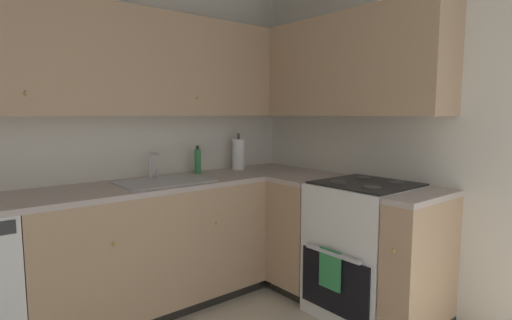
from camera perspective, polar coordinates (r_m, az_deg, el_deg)
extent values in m
cube|color=silver|center=(3.04, -25.22, 3.01)|extent=(3.81, 0.05, 2.49)
cube|color=silver|center=(2.97, 22.78, 3.06)|extent=(0.05, 3.17, 2.49)
cube|color=tan|center=(3.01, -14.77, -11.32)|extent=(1.64, 0.60, 0.79)
cube|color=black|center=(3.20, -14.76, -18.75)|extent=(1.64, 0.54, 0.09)
sphere|color=tan|center=(2.56, -19.38, -11.18)|extent=(0.02, 0.02, 0.02)
sphere|color=tan|center=(2.87, -5.56, -8.88)|extent=(0.02, 0.02, 0.02)
cube|color=#B7A89E|center=(2.91, -15.05, -3.53)|extent=(2.85, 0.60, 0.03)
cube|color=tan|center=(3.26, 7.55, -9.74)|extent=(0.60, 0.37, 0.79)
cube|color=black|center=(3.44, 7.79, -16.74)|extent=(0.54, 0.37, 0.09)
cube|color=tan|center=(2.75, 22.22, -13.34)|extent=(0.60, 0.20, 0.79)
sphere|color=tan|center=(2.44, 18.81, -12.02)|extent=(0.02, 0.02, 0.02)
cube|color=#B7A89E|center=(3.17, 7.67, -2.53)|extent=(0.60, 0.37, 0.03)
cube|color=#B7A89E|center=(2.64, 22.61, -4.84)|extent=(0.60, 0.20, 0.03)
cube|color=white|center=(2.98, 15.09, -12.06)|extent=(0.64, 0.62, 0.92)
cube|color=black|center=(2.80, 10.93, -16.85)|extent=(0.02, 0.55, 0.39)
cube|color=silver|center=(2.71, 10.72, -12.84)|extent=(0.02, 0.43, 0.02)
cube|color=black|center=(2.87, 15.37, -3.21)|extent=(0.59, 0.60, 0.01)
cube|color=white|center=(3.11, 18.66, -1.28)|extent=(0.03, 0.60, 0.15)
cylinder|color=#4C4C4C|center=(2.68, 16.02, -3.70)|extent=(0.11, 0.11, 0.01)
cylinder|color=#4C4C4C|center=(2.84, 11.48, -3.00)|extent=(0.11, 0.11, 0.01)
cylinder|color=#4C4C4C|center=(2.91, 19.18, -3.00)|extent=(0.11, 0.11, 0.01)
cylinder|color=#4C4C4C|center=(3.06, 14.82, -2.40)|extent=(0.11, 0.11, 0.01)
cube|color=#338C4C|center=(2.75, 10.38, -14.94)|extent=(0.02, 0.17, 0.26)
cube|color=tan|center=(2.96, -19.60, 12.88)|extent=(2.53, 0.32, 0.72)
sphere|color=tan|center=(2.63, -29.69, 8.19)|extent=(0.02, 0.02, 0.02)
sphere|color=tan|center=(3.03, -8.25, 8.65)|extent=(0.02, 0.02, 0.02)
cube|color=tan|center=(3.19, 10.96, 12.64)|extent=(0.32, 1.77, 0.72)
cube|color=#B7B7BC|center=(2.93, -12.70, -2.97)|extent=(0.63, 0.40, 0.01)
cube|color=gray|center=(2.94, -12.67, -3.91)|extent=(0.58, 0.36, 0.09)
cube|color=#99999E|center=(2.94, -12.68, -3.65)|extent=(0.02, 0.35, 0.06)
cylinder|color=silver|center=(3.12, -14.65, -0.67)|extent=(0.02, 0.02, 0.20)
cylinder|color=silver|center=(3.04, -14.10, 0.86)|extent=(0.02, 0.15, 0.02)
cylinder|color=silver|center=(3.15, -13.79, -1.85)|extent=(0.02, 0.02, 0.06)
cylinder|color=#338C4C|center=(3.29, -8.21, -0.21)|extent=(0.05, 0.05, 0.19)
cylinder|color=#262626|center=(3.28, -8.24, 1.74)|extent=(0.02, 0.02, 0.03)
cylinder|color=white|center=(3.49, -2.47, 0.81)|extent=(0.11, 0.11, 0.26)
cylinder|color=#3F3F3F|center=(3.49, -2.47, 1.13)|extent=(0.02, 0.02, 0.32)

